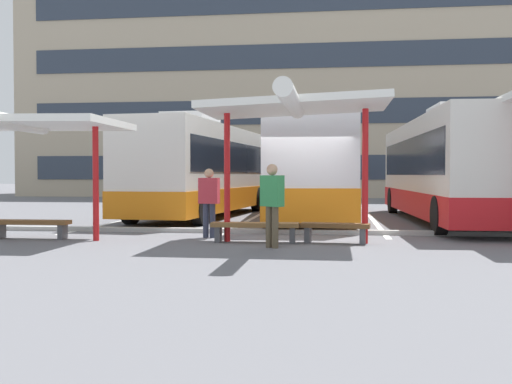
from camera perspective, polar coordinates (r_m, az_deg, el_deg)
name	(u,v)px	position (r m, az deg, el deg)	size (l,w,h in m)	color
ground_plane	(302,237)	(15.09, 4.32, -4.22)	(160.00, 160.00, 0.00)	slate
terminal_building	(325,73)	(47.06, 6.48, 10.97)	(43.07, 12.09, 21.10)	tan
coach_bus_0	(203,171)	(22.37, -4.94, 1.95)	(3.52, 11.01, 3.60)	silver
coach_bus_1	(308,172)	(21.63, 4.88, 1.90)	(3.20, 12.19, 3.58)	silver
coach_bus_2	(446,171)	(20.78, 17.27, 1.91)	(2.91, 12.49, 3.60)	silver
lane_stripe_0	(143,216)	(22.88, -10.50, -2.24)	(0.16, 14.00, 0.01)	white
lane_stripe_1	(254,217)	(21.97, -0.15, -2.37)	(0.16, 14.00, 0.01)	white
lane_stripe_2	(372,218)	(21.82, 10.72, -2.43)	(0.16, 14.00, 0.01)	white
lane_stripe_3	(495,219)	(22.44, 21.36, -2.40)	(0.16, 14.00, 0.01)	white
waiting_shelter_0	(20,125)	(15.18, -21.11, 5.85)	(4.40, 5.02, 2.89)	red
bench_0	(31,225)	(15.60, -20.19, -2.87)	(1.87, 0.46, 0.45)	brown
waiting_shelter_1	(294,108)	(13.65, 3.60, 7.78)	(4.12, 4.72, 3.24)	red
bench_1	(255,227)	(13.89, -0.09, -3.30)	(2.00, 0.46, 0.45)	brown
bench_2	(335,229)	(13.82, 7.37, -3.39)	(1.57, 0.61, 0.45)	brown
platform_kerb	(304,232)	(15.92, 4.48, -3.70)	(44.00, 0.24, 0.12)	#ADADA8
waiting_passenger_0	(272,199)	(12.81, 1.51, -0.65)	(0.54, 0.48, 1.76)	brown
waiting_passenger_1	(209,198)	(14.92, -4.39, -0.54)	(0.51, 0.28, 1.68)	#33384C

